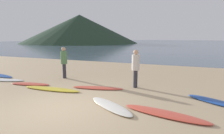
{
  "coord_description": "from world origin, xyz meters",
  "views": [
    {
      "loc": [
        3.56,
        -4.7,
        2.23
      ],
      "look_at": [
        -0.25,
        4.65,
        0.6
      ],
      "focal_mm": 30.59,
      "sensor_mm": 36.0,
      "label": 1
    }
  ],
  "objects_px": {
    "surfboard_2": "(30,84)",
    "surfboard_3": "(51,89)",
    "surfboard_5": "(111,106)",
    "surfboard_1": "(2,80)",
    "surfboard_7": "(216,102)",
    "person_0": "(136,65)",
    "person_1": "(64,60)",
    "surfboard_6": "(165,114)",
    "surfboard_4": "(98,88)"
  },
  "relations": [
    {
      "from": "surfboard_1",
      "to": "surfboard_2",
      "type": "distance_m",
      "value": 1.97
    },
    {
      "from": "surfboard_3",
      "to": "surfboard_6",
      "type": "distance_m",
      "value": 4.83
    },
    {
      "from": "surfboard_7",
      "to": "surfboard_4",
      "type": "bearing_deg",
      "value": -151.09
    },
    {
      "from": "surfboard_1",
      "to": "surfboard_4",
      "type": "xyz_separation_m",
      "value": [
        5.2,
        0.46,
        0.0
      ]
    },
    {
      "from": "surfboard_2",
      "to": "person_0",
      "type": "relative_size",
      "value": 1.15
    },
    {
      "from": "surfboard_2",
      "to": "surfboard_3",
      "type": "bearing_deg",
      "value": -23.01
    },
    {
      "from": "surfboard_4",
      "to": "surfboard_7",
      "type": "distance_m",
      "value": 4.51
    },
    {
      "from": "surfboard_3",
      "to": "surfboard_5",
      "type": "bearing_deg",
      "value": -19.86
    },
    {
      "from": "surfboard_5",
      "to": "person_1",
      "type": "bearing_deg",
      "value": 175.86
    },
    {
      "from": "surfboard_5",
      "to": "person_0",
      "type": "bearing_deg",
      "value": 121.17
    },
    {
      "from": "surfboard_4",
      "to": "surfboard_5",
      "type": "xyz_separation_m",
      "value": [
        1.35,
        -1.81,
        0.01
      ]
    },
    {
      "from": "surfboard_5",
      "to": "person_1",
      "type": "height_order",
      "value": "person_1"
    },
    {
      "from": "person_1",
      "to": "surfboard_6",
      "type": "bearing_deg",
      "value": 87.72
    },
    {
      "from": "surfboard_5",
      "to": "person_0",
      "type": "height_order",
      "value": "person_0"
    },
    {
      "from": "surfboard_5",
      "to": "surfboard_7",
      "type": "height_order",
      "value": "surfboard_7"
    },
    {
      "from": "surfboard_5",
      "to": "person_1",
      "type": "relative_size",
      "value": 1.25
    },
    {
      "from": "surfboard_1",
      "to": "surfboard_6",
      "type": "height_order",
      "value": "surfboard_6"
    },
    {
      "from": "surfboard_5",
      "to": "surfboard_6",
      "type": "distance_m",
      "value": 1.67
    },
    {
      "from": "surfboard_2",
      "to": "surfboard_5",
      "type": "xyz_separation_m",
      "value": [
        4.58,
        -1.23,
        0.01
      ]
    },
    {
      "from": "surfboard_1",
      "to": "surfboard_3",
      "type": "height_order",
      "value": "surfboard_3"
    },
    {
      "from": "surfboard_5",
      "to": "surfboard_2",
      "type": "bearing_deg",
      "value": -161.71
    },
    {
      "from": "surfboard_1",
      "to": "surfboard_6",
      "type": "xyz_separation_m",
      "value": [
        8.22,
        -1.32,
        0.01
      ]
    },
    {
      "from": "person_0",
      "to": "surfboard_7",
      "type": "bearing_deg",
      "value": -112.15
    },
    {
      "from": "surfboard_3",
      "to": "surfboard_4",
      "type": "distance_m",
      "value": 1.95
    },
    {
      "from": "surfboard_6",
      "to": "surfboard_5",
      "type": "bearing_deg",
      "value": -167.85
    },
    {
      "from": "surfboard_3",
      "to": "surfboard_7",
      "type": "distance_m",
      "value": 6.28
    },
    {
      "from": "surfboard_1",
      "to": "surfboard_5",
      "type": "xyz_separation_m",
      "value": [
        6.55,
        -1.34,
        0.01
      ]
    },
    {
      "from": "surfboard_2",
      "to": "surfboard_4",
      "type": "xyz_separation_m",
      "value": [
        3.23,
        0.58,
        -0.0
      ]
    },
    {
      "from": "surfboard_4",
      "to": "surfboard_5",
      "type": "height_order",
      "value": "surfboard_5"
    },
    {
      "from": "person_0",
      "to": "surfboard_4",
      "type": "bearing_deg",
      "value": 113.18
    },
    {
      "from": "surfboard_3",
      "to": "person_0",
      "type": "bearing_deg",
      "value": 24.57
    },
    {
      "from": "surfboard_1",
      "to": "surfboard_2",
      "type": "bearing_deg",
      "value": -17.8
    },
    {
      "from": "person_0",
      "to": "person_1",
      "type": "relative_size",
      "value": 1.0
    },
    {
      "from": "surfboard_5",
      "to": "surfboard_3",
      "type": "bearing_deg",
      "value": -163.06
    },
    {
      "from": "person_0",
      "to": "surfboard_2",
      "type": "bearing_deg",
      "value": 100.81
    },
    {
      "from": "surfboard_3",
      "to": "surfboard_5",
      "type": "distance_m",
      "value": 3.21
    },
    {
      "from": "surfboard_7",
      "to": "person_0",
      "type": "bearing_deg",
      "value": -166.21
    },
    {
      "from": "surfboard_2",
      "to": "surfboard_7",
      "type": "distance_m",
      "value": 7.75
    },
    {
      "from": "surfboard_1",
      "to": "surfboard_3",
      "type": "bearing_deg",
      "value": -21.66
    },
    {
      "from": "surfboard_1",
      "to": "person_1",
      "type": "distance_m",
      "value": 3.24
    },
    {
      "from": "surfboard_3",
      "to": "surfboard_7",
      "type": "bearing_deg",
      "value": 3.65
    },
    {
      "from": "surfboard_2",
      "to": "person_0",
      "type": "bearing_deg",
      "value": 5.5
    },
    {
      "from": "surfboard_5",
      "to": "surfboard_6",
      "type": "relative_size",
      "value": 0.83
    },
    {
      "from": "surfboard_5",
      "to": "surfboard_7",
      "type": "xyz_separation_m",
      "value": [
        3.15,
        1.69,
        0.0
      ]
    },
    {
      "from": "surfboard_1",
      "to": "surfboard_5",
      "type": "relative_size",
      "value": 1.13
    },
    {
      "from": "surfboard_4",
      "to": "surfboard_3",
      "type": "bearing_deg",
      "value": -164.35
    },
    {
      "from": "surfboard_5",
      "to": "surfboard_6",
      "type": "xyz_separation_m",
      "value": [
        1.67,
        0.02,
        -0.0
      ]
    },
    {
      "from": "surfboard_2",
      "to": "person_1",
      "type": "bearing_deg",
      "value": 59.63
    },
    {
      "from": "surfboard_1",
      "to": "person_1",
      "type": "bearing_deg",
      "value": 18.31
    },
    {
      "from": "surfboard_2",
      "to": "surfboard_7",
      "type": "bearing_deg",
      "value": -7.44
    }
  ]
}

